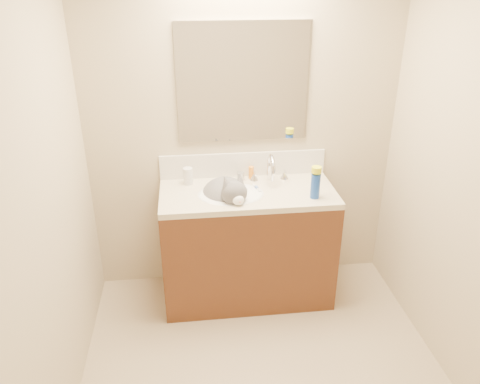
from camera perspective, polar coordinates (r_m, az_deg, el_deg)
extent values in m
cube|color=tan|center=(3.31, 0.37, 8.28)|extent=(2.20, 0.04, 2.50)
cube|color=tan|center=(2.24, -24.38, -2.98)|extent=(0.04, 2.50, 2.50)
cube|color=#4E2814|center=(3.41, 0.91, -6.72)|extent=(1.20, 0.55, 0.82)
cube|color=beige|center=(3.20, 0.96, -0.21)|extent=(1.20, 0.55, 0.04)
ellipsoid|color=white|center=(3.19, -1.11, -1.36)|extent=(0.45, 0.36, 0.14)
cylinder|color=silver|center=(3.36, 3.60, 2.43)|extent=(0.04, 0.04, 0.11)
torus|color=silver|center=(3.29, 3.81, 2.90)|extent=(0.03, 0.20, 0.20)
cylinder|color=silver|center=(3.22, 4.06, 1.83)|extent=(0.03, 0.03, 0.06)
cone|color=silver|center=(3.36, 1.74, 1.95)|extent=(0.06, 0.06, 0.06)
cone|color=silver|center=(3.39, 5.42, 2.12)|extent=(0.06, 0.06, 0.06)
ellipsoid|color=#535053|center=(3.22, -1.81, -0.42)|extent=(0.41, 0.44, 0.24)
ellipsoid|color=#535053|center=(3.04, -0.71, -0.11)|extent=(0.21, 0.19, 0.16)
ellipsoid|color=#535053|center=(3.11, -1.21, -0.13)|extent=(0.15, 0.15, 0.15)
cone|color=#535053|center=(3.01, -1.75, 1.23)|extent=(0.10, 0.10, 0.10)
cone|color=#535053|center=(3.04, 0.01, 1.53)|extent=(0.09, 0.10, 0.10)
ellipsoid|color=white|center=(2.99, -0.20, -1.00)|extent=(0.09, 0.08, 0.07)
ellipsoid|color=white|center=(3.11, -0.99, -1.26)|extent=(0.14, 0.11, 0.14)
sphere|color=#E2A492|center=(2.97, 0.00, -1.22)|extent=(0.02, 0.02, 0.02)
cylinder|color=#535053|center=(3.29, 0.75, -1.22)|extent=(0.17, 0.24, 0.05)
cube|color=silver|center=(3.40, 0.38, 3.38)|extent=(1.20, 0.02, 0.18)
cube|color=white|center=(3.22, 0.41, 13.14)|extent=(0.90, 0.02, 0.80)
cylinder|color=silver|center=(3.30, -6.35, 1.94)|extent=(0.08, 0.08, 0.12)
cylinder|color=orange|center=(3.30, -6.34, 1.71)|extent=(0.08, 0.08, 0.04)
cylinder|color=#B7B7BC|center=(3.35, 0.07, 1.91)|extent=(0.06, 0.06, 0.06)
cylinder|color=orange|center=(3.37, 1.36, 2.39)|extent=(0.04, 0.04, 0.09)
cube|color=silver|center=(3.23, 2.02, 0.51)|extent=(0.04, 0.12, 0.01)
cube|color=#5E7CC8|center=(3.23, 2.02, 0.57)|extent=(0.02, 0.03, 0.02)
cylinder|color=#163E9E|center=(3.11, 9.16, 0.73)|extent=(0.08, 0.08, 0.17)
cylinder|color=yellow|center=(3.06, 9.31, 2.69)|extent=(0.09, 0.09, 0.04)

